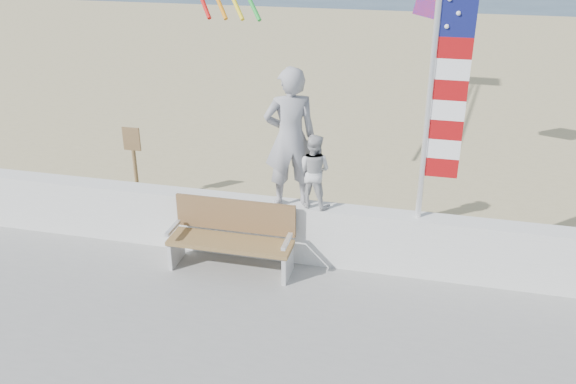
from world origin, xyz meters
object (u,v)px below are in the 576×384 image
Objects in this scene: adult at (290,138)px; bench at (232,236)px; child at (313,171)px; flag at (441,82)px.

bench is at bearing 8.87° from adult.
adult reaches higher than child.
adult is at bearing 10.06° from child.
bench is at bearing 32.71° from child.
adult is 2.16m from flag.
flag is (1.62, -0.00, 1.37)m from child.
adult is 0.57× the size of flag.
bench is 0.51× the size of flag.
child is at bearing 22.65° from bench.
flag reaches higher than bench.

